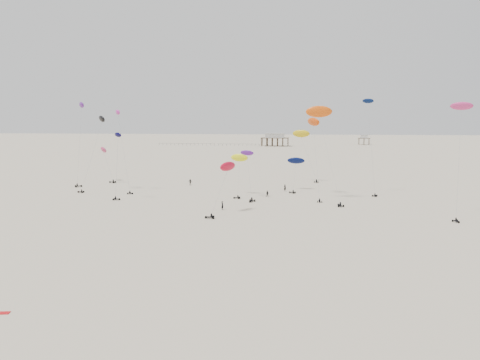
# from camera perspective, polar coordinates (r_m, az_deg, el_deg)

# --- Properties ---
(ground_plane) EXTENTS (900.00, 900.00, 0.00)m
(ground_plane) POSITION_cam_1_polar(r_m,az_deg,el_deg) (210.15, 4.28, 1.94)
(ground_plane) COLOR beige
(pavilion_main) EXTENTS (21.00, 13.00, 9.80)m
(pavilion_main) POSITION_cam_1_polar(r_m,az_deg,el_deg) (359.90, 4.27, 4.82)
(pavilion_main) COLOR brown
(pavilion_main) RESTS_ON ground
(pavilion_small) EXTENTS (9.00, 7.00, 8.00)m
(pavilion_small) POSITION_cam_1_polar(r_m,az_deg,el_deg) (391.87, 14.87, 4.69)
(pavilion_small) COLOR brown
(pavilion_small) RESTS_ON ground
(pier_fence) EXTENTS (80.20, 0.20, 1.50)m
(pier_fence) POSITION_cam_1_polar(r_m,az_deg,el_deg) (367.16, -3.88, 4.34)
(pier_fence) COLOR black
(pier_fence) RESTS_ON ground
(rig_0) EXTENTS (5.50, 11.12, 23.75)m
(rig_0) POSITION_cam_1_polar(r_m,az_deg,el_deg) (104.82, 25.32, 6.13)
(rig_0) COLOR black
(rig_0) RESTS_ON ground
(rig_1) EXTENTS (4.53, 9.65, 25.44)m
(rig_1) POSITION_cam_1_polar(r_m,az_deg,el_deg) (128.17, 15.64, 5.43)
(rig_1) COLOR black
(rig_1) RESTS_ON ground
(rig_2) EXTENTS (5.03, 10.21, 12.82)m
(rig_2) POSITION_cam_1_polar(r_m,az_deg,el_deg) (116.32, 1.07, 1.17)
(rig_2) COLOR black
(rig_2) RESTS_ON ground
(rig_3) EXTENTS (4.27, 9.97, 25.15)m
(rig_3) POSITION_cam_1_polar(r_m,az_deg,el_deg) (148.82, -18.87, 6.00)
(rig_3) COLOR black
(rig_3) RESTS_ON ground
(rig_4) EXTENTS (8.03, 9.29, 22.82)m
(rig_4) POSITION_cam_1_polar(r_m,az_deg,el_deg) (132.14, -14.24, 5.17)
(rig_4) COLOR black
(rig_4) RESTS_ON ground
(rig_5) EXTENTS (4.65, 16.69, 21.99)m
(rig_5) POSITION_cam_1_polar(r_m,az_deg,el_deg) (123.62, 9.02, 6.09)
(rig_5) COLOR black
(rig_5) RESTS_ON ground
(rig_6) EXTENTS (5.15, 9.84, 10.51)m
(rig_6) POSITION_cam_1_polar(r_m,az_deg,el_deg) (132.18, 6.79, 1.88)
(rig_6) COLOR black
(rig_6) RESTS_ON ground
(rig_7) EXTENTS (6.56, 10.05, 21.19)m
(rig_7) POSITION_cam_1_polar(r_m,az_deg,el_deg) (136.42, -16.88, 5.74)
(rig_7) COLOR black
(rig_7) RESTS_ON ground
(rig_8) EXTENTS (2.97, 4.21, 16.67)m
(rig_8) POSITION_cam_1_polar(r_m,az_deg,el_deg) (119.13, -14.75, 1.74)
(rig_8) COLOR black
(rig_8) RESTS_ON ground
(rig_9) EXTENTS (5.05, 9.80, 11.79)m
(rig_9) POSITION_cam_1_polar(r_m,az_deg,el_deg) (122.84, -0.11, 2.08)
(rig_9) COLOR black
(rig_9) RESTS_ON ground
(rig_10) EXTENTS (5.21, 11.35, 11.92)m
(rig_10) POSITION_cam_1_polar(r_m,az_deg,el_deg) (98.58, -1.92, 0.51)
(rig_10) COLOR black
(rig_10) RESTS_ON ground
(rig_11) EXTENTS (9.24, 13.24, 24.01)m
(rig_11) POSITION_cam_1_polar(r_m,az_deg,el_deg) (116.35, 9.84, 7.17)
(rig_11) COLOR black
(rig_11) RESTS_ON ground
(rig_12) EXTENTS (8.88, 5.56, 16.68)m
(rig_12) POSITION_cam_1_polar(r_m,az_deg,el_deg) (150.49, 7.74, 4.76)
(rig_12) COLOR black
(rig_12) RESTS_ON ground
(rig_13) EXTENTS (8.13, 8.10, 11.70)m
(rig_13) POSITION_cam_1_polar(r_m,az_deg,el_deg) (156.05, -16.08, 2.78)
(rig_13) COLOR black
(rig_13) RESTS_ON ground
(spectator_0) EXTENTS (0.93, 0.99, 2.25)m
(spectator_0) POSITION_cam_1_polar(r_m,az_deg,el_deg) (102.86, -2.16, -3.65)
(spectator_0) COLOR black
(spectator_0) RESTS_ON ground
(spectator_1) EXTENTS (1.04, 0.80, 1.88)m
(spectator_1) POSITION_cam_1_polar(r_m,az_deg,el_deg) (120.23, 3.36, -2.06)
(spectator_1) COLOR black
(spectator_1) RESTS_ON ground
(spectator_2) EXTENTS (1.42, 0.87, 2.28)m
(spectator_2) POSITION_cam_1_polar(r_m,az_deg,el_deg) (142.31, -6.09, -0.63)
(spectator_2) COLOR black
(spectator_2) RESTS_ON ground
(spectator_3) EXTENTS (0.99, 0.92, 2.24)m
(spectator_3) POSITION_cam_1_polar(r_m,az_deg,el_deg) (130.03, 5.50, -1.37)
(spectator_3) COLOR black
(spectator_3) RESTS_ON ground
(grounded_kite_b) EXTENTS (1.90, 1.04, 0.07)m
(grounded_kite_b) POSITION_cam_1_polar(r_m,az_deg,el_deg) (55.08, -27.17, -14.27)
(grounded_kite_b) COLOR red
(grounded_kite_b) RESTS_ON ground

